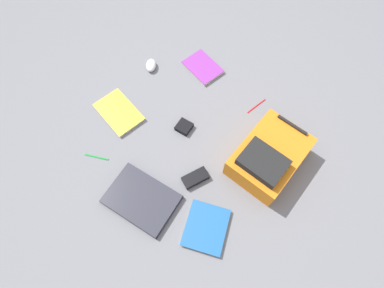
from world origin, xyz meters
TOP-DOWN VIEW (x-y plane):
  - ground_plane at (0.00, 0.00)m, footprint 3.78×3.78m
  - backpack at (0.36, 0.27)m, footprint 0.34×0.44m
  - laptop at (0.09, -0.34)m, footprint 0.40×0.33m
  - book_blue at (-0.40, -0.13)m, footprint 0.27×0.18m
  - book_red at (0.40, -0.19)m, footprint 0.29×0.30m
  - book_manual at (-0.32, 0.44)m, footprint 0.23×0.17m
  - computer_mouse at (-0.53, 0.21)m, footprint 0.11×0.11m
  - power_brick at (0.18, -0.07)m, footprint 0.09×0.14m
  - pen_black at (-0.26, -0.38)m, footprint 0.11×0.08m
  - pen_blue at (0.09, 0.49)m, footprint 0.01×0.14m
  - earbud_pouch at (-0.08, 0.09)m, footprint 0.10×0.10m

SIDE VIEW (x-z plane):
  - ground_plane at x=0.00m, z-range 0.00..0.00m
  - pen_blue at x=0.09m, z-range 0.00..0.01m
  - pen_black at x=-0.26m, z-range 0.00..0.01m
  - book_blue at x=-0.40m, z-range 0.00..0.02m
  - book_manual at x=-0.32m, z-range 0.00..0.02m
  - book_red at x=0.40m, z-range 0.00..0.02m
  - earbud_pouch at x=-0.08m, z-range 0.00..0.03m
  - laptop at x=0.09m, z-range 0.00..0.03m
  - power_brick at x=0.18m, z-range 0.00..0.03m
  - computer_mouse at x=-0.53m, z-range 0.00..0.04m
  - backpack at x=0.36m, z-range -0.01..0.17m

